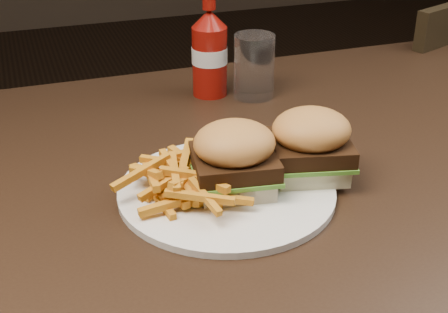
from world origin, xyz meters
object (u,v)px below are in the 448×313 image
object	(u,v)px
plate	(227,191)
tumbler	(254,66)
chair_far	(385,137)
ketchup_bottle	(210,62)
dining_table	(271,168)

from	to	relation	value
plate	tumbler	bearing A→B (deg)	62.37
chair_far	tumbler	size ratio (longest dim) A/B	3.44
ketchup_bottle	chair_far	bearing A→B (deg)	26.74
plate	ketchup_bottle	size ratio (longest dim) A/B	2.29
plate	tumbler	world-z (taller)	tumbler
dining_table	tumbler	world-z (taller)	tumbler
dining_table	chair_far	world-z (taller)	dining_table
chair_far	plate	distance (m)	0.99
tumbler	plate	bearing A→B (deg)	-117.63
chair_far	dining_table	bearing A→B (deg)	22.81
dining_table	ketchup_bottle	bearing A→B (deg)	91.96
dining_table	chair_far	xyz separation A→B (m)	(0.59, 0.55, -0.30)
tumbler	dining_table	bearing A→B (deg)	-105.36
plate	tumbler	xyz separation A→B (m)	(0.16, 0.30, 0.05)
dining_table	plate	distance (m)	0.13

